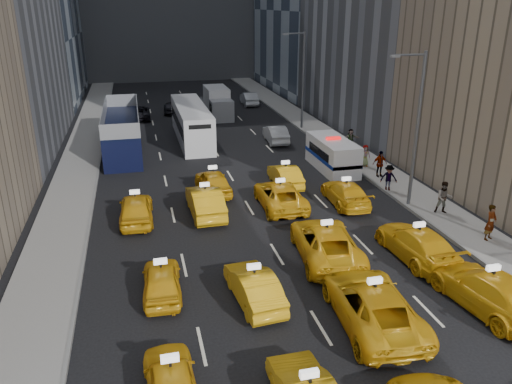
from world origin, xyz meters
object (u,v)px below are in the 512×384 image
Objects in this scene: double_decker at (122,129)px; pedestrian_0 at (491,222)px; nypd_van at (332,155)px; box_truck at (218,103)px; city_bus at (191,123)px.

double_decker is 6.49× the size of pedestrian_0.
nypd_van is at bearing 80.52° from pedestrian_0.
nypd_van is at bearing -81.46° from box_truck.
pedestrian_0 is at bearing -79.79° from nypd_van.
city_bus is at bearing -119.34° from box_truck.
nypd_van is 0.47× the size of double_decker.
box_truck reaches higher than pedestrian_0.
city_bus is 6.34× the size of pedestrian_0.
city_bus is 9.67m from box_truck.
nypd_van is 17.15m from double_decker.
box_truck is at bearing 48.16° from double_decker.
box_truck is (-5.05, 19.70, 0.38)m from nypd_van.
city_bus is 26.74m from pedestrian_0.
nypd_van is 0.49× the size of city_bus.
city_bus reaches higher than box_truck.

